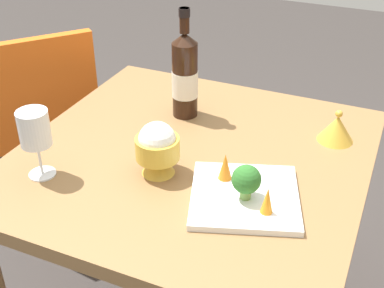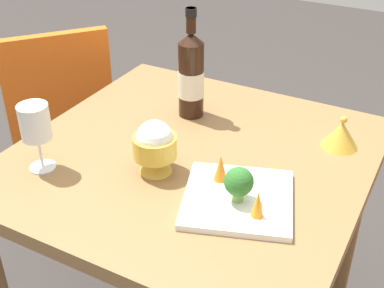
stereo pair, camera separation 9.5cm
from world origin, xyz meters
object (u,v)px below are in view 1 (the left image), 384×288
(wine_bottle, at_px, (185,75))
(carrot_garnish_left, at_px, (225,166))
(rice_bowl, at_px, (157,148))
(broccoli_floret, at_px, (246,180))
(chair_by_wall, at_px, (43,111))
(carrot_garnish_right, at_px, (267,200))
(serving_plate, at_px, (245,196))
(rice_bowl_lid, at_px, (337,128))
(wine_glass, at_px, (35,130))

(wine_bottle, relative_size, carrot_garnish_left, 4.79)
(carrot_garnish_left, bearing_deg, wine_bottle, 129.37)
(rice_bowl, distance_m, broccoli_floret, 0.24)
(chair_by_wall, xyz_separation_m, carrot_garnish_right, (1.04, -0.51, 0.25))
(wine_bottle, distance_m, carrot_garnish_right, 0.53)
(wine_bottle, xyz_separation_m, serving_plate, (0.30, -0.33, -0.12))
(wine_bottle, height_order, carrot_garnish_right, wine_bottle)
(wine_bottle, distance_m, serving_plate, 0.46)
(wine_bottle, xyz_separation_m, carrot_garnish_left, (0.24, -0.29, -0.08))
(chair_by_wall, height_order, rice_bowl, rice_bowl)
(rice_bowl_lid, distance_m, broccoli_floret, 0.40)
(wine_bottle, bearing_deg, carrot_garnish_left, -50.63)
(rice_bowl, bearing_deg, broccoli_floret, -7.49)
(wine_glass, height_order, rice_bowl, wine_glass)
(broccoli_floret, height_order, carrot_garnish_right, broccoli_floret)
(carrot_garnish_left, height_order, carrot_garnish_right, carrot_garnish_left)
(chair_by_wall, bearing_deg, carrot_garnish_right, -76.65)
(rice_bowl_lid, bearing_deg, chair_by_wall, 174.50)
(carrot_garnish_left, xyz_separation_m, carrot_garnish_right, (0.13, -0.09, -0.00))
(wine_glass, distance_m, broccoli_floret, 0.52)
(chair_by_wall, distance_m, carrot_garnish_left, 1.03)
(wine_glass, height_order, carrot_garnish_left, wine_glass)
(serving_plate, relative_size, carrot_garnish_left, 4.64)
(chair_by_wall, relative_size, wine_glass, 4.75)
(rice_bowl, xyz_separation_m, serving_plate, (0.24, -0.02, -0.07))
(serving_plate, relative_size, broccoli_floret, 3.70)
(rice_bowl, bearing_deg, wine_bottle, 101.90)
(wine_bottle, height_order, serving_plate, wine_bottle)
(wine_glass, height_order, serving_plate, wine_glass)
(chair_by_wall, height_order, wine_glass, wine_glass)
(wine_glass, xyz_separation_m, broccoli_floret, (0.50, 0.09, -0.06))
(chair_by_wall, xyz_separation_m, rice_bowl, (0.74, -0.45, 0.27))
(chair_by_wall, bearing_deg, broccoli_floret, -76.56)
(wine_glass, bearing_deg, carrot_garnish_left, 18.82)
(chair_by_wall, distance_m, wine_glass, 0.81)
(chair_by_wall, relative_size, rice_bowl, 6.00)
(wine_glass, xyz_separation_m, serving_plate, (0.50, 0.11, -0.12))
(wine_glass, bearing_deg, chair_by_wall, 129.59)
(broccoli_floret, bearing_deg, wine_glass, -169.47)
(rice_bowl, distance_m, carrot_garnish_right, 0.31)
(rice_bowl_lid, distance_m, serving_plate, 0.39)
(rice_bowl_lid, bearing_deg, wine_glass, -144.18)
(carrot_garnish_right, bearing_deg, wine_bottle, 134.49)
(rice_bowl, height_order, broccoli_floret, rice_bowl)
(wine_glass, height_order, rice_bowl_lid, wine_glass)
(chair_by_wall, xyz_separation_m, wine_bottle, (0.67, -0.14, 0.33))
(serving_plate, bearing_deg, wine_glass, -167.81)
(serving_plate, height_order, broccoli_floret, broccoli_floret)
(rice_bowl_lid, bearing_deg, carrot_garnish_left, -123.52)
(rice_bowl_lid, relative_size, carrot_garnish_right, 1.52)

